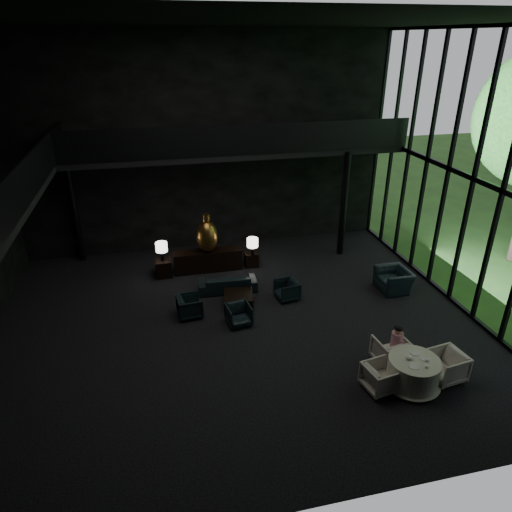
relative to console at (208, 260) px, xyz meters
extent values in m
cube|color=black|center=(0.42, -3.74, -0.39)|extent=(14.00, 12.00, 0.02)
cube|color=black|center=(0.42, -3.74, 7.61)|extent=(14.00, 12.00, 0.02)
cube|color=black|center=(0.42, 2.26, 3.61)|extent=(14.00, 0.04, 8.00)
cube|color=black|center=(0.42, -9.74, 3.61)|extent=(14.00, 0.04, 8.00)
cube|color=black|center=(1.42, 1.26, 3.61)|extent=(12.00, 2.00, 0.25)
cube|color=black|center=(-4.58, -3.74, 4.21)|extent=(0.06, 12.00, 1.00)
cube|color=black|center=(1.42, 0.26, 4.21)|extent=(12.00, 0.06, 1.00)
cylinder|color=black|center=(-4.58, 1.96, 1.61)|extent=(0.24, 0.24, 4.00)
cylinder|color=black|center=(5.22, 0.26, 1.61)|extent=(0.24, 0.24, 4.00)
cube|color=black|center=(0.00, 0.00, 0.00)|extent=(2.44, 0.55, 0.78)
ellipsoid|color=#A16224|center=(0.00, -0.06, 0.97)|extent=(0.76, 0.76, 1.17)
cylinder|color=#A16224|center=(0.00, -0.06, 1.68)|extent=(0.26, 0.26, 0.24)
cube|color=black|center=(-1.60, -0.09, -0.08)|extent=(0.56, 0.56, 0.61)
cylinder|color=black|center=(-1.60, -0.10, 0.40)|extent=(0.12, 0.12, 0.36)
cylinder|color=white|center=(-1.60, -0.10, 0.74)|extent=(0.41, 0.41, 0.33)
cube|color=black|center=(1.60, -0.02, -0.13)|extent=(0.48, 0.48, 0.52)
cylinder|color=black|center=(1.60, -0.24, 0.31)|extent=(0.12, 0.12, 0.35)
cylinder|color=white|center=(1.60, -0.24, 0.65)|extent=(0.40, 0.40, 0.32)
imported|color=black|center=(0.44, -1.62, -0.04)|extent=(1.82, 0.62, 0.70)
imported|color=black|center=(-0.94, -2.90, -0.04)|extent=(0.70, 0.73, 0.70)
imported|color=black|center=(2.21, -2.59, -0.07)|extent=(0.66, 0.69, 0.64)
imported|color=black|center=(0.42, -3.67, -0.07)|extent=(0.69, 0.65, 0.63)
imported|color=black|center=(5.86, -2.80, 0.11)|extent=(0.77, 1.16, 1.00)
cube|color=black|center=(0.61, -2.63, -0.19)|extent=(1.04, 1.04, 0.40)
cylinder|color=white|center=(4.02, -7.19, -0.01)|extent=(1.23, 1.23, 0.75)
cone|color=white|center=(4.02, -7.19, -0.34)|extent=(1.39, 1.39, 0.10)
imported|color=beige|center=(3.91, -6.27, 0.02)|extent=(0.87, 0.83, 0.82)
imported|color=#BFAFA4|center=(4.95, -7.15, 0.05)|extent=(0.91, 0.96, 0.88)
imported|color=beige|center=(3.20, -7.14, -0.02)|extent=(0.79, 0.83, 0.75)
cylinder|color=pink|center=(4.06, -6.26, 0.28)|extent=(0.30, 0.30, 0.43)
sphere|color=#D8A884|center=(4.06, -6.26, 0.60)|extent=(0.22, 0.22, 0.22)
ellipsoid|color=black|center=(4.06, -6.26, 0.63)|extent=(0.23, 0.23, 0.15)
cylinder|color=white|center=(3.86, -7.40, 0.37)|extent=(0.30, 0.30, 0.02)
cylinder|color=white|center=(4.15, -6.95, 0.37)|extent=(0.23, 0.23, 0.01)
cylinder|color=white|center=(4.24, -7.22, 0.37)|extent=(0.20, 0.20, 0.01)
cylinder|color=white|center=(4.27, -7.29, 0.40)|extent=(0.10, 0.10, 0.06)
ellipsoid|color=white|center=(3.90, -7.12, 0.40)|extent=(0.17, 0.17, 0.08)
cylinder|color=#99999E|center=(4.12, -7.51, 0.40)|extent=(0.07, 0.07, 0.08)
camera|label=1|loc=(-1.62, -14.81, 7.29)|focal=32.00mm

